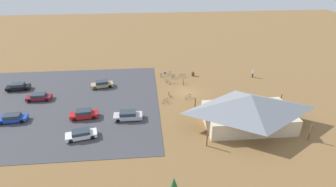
% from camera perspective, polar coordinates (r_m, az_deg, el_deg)
% --- Properties ---
extents(ground, '(160.00, 160.00, 0.00)m').
position_cam_1_polar(ground, '(53.63, 3.87, 0.22)').
color(ground, olive).
rests_on(ground, ground).
extents(parking_lot_asphalt, '(37.11, 31.71, 0.05)m').
position_cam_1_polar(parking_lot_asphalt, '(53.35, -22.46, -2.10)').
color(parking_lot_asphalt, '#424247').
rests_on(parking_lot_asphalt, ground).
extents(bike_pavilion, '(15.38, 9.71, 5.30)m').
position_cam_1_polar(bike_pavilion, '(44.09, 16.54, -3.09)').
color(bike_pavilion, beige).
rests_on(bike_pavilion, ground).
extents(trash_bin, '(0.60, 0.60, 0.90)m').
position_cam_1_polar(trash_bin, '(60.89, 5.22, 4.07)').
color(trash_bin, brown).
rests_on(trash_bin, ground).
extents(lot_sign, '(0.56, 0.08, 2.20)m').
position_cam_1_polar(lot_sign, '(57.58, -0.62, 3.82)').
color(lot_sign, '#99999E').
rests_on(lot_sign, ground).
extents(bicycle_orange_mid_cluster, '(1.27, 1.23, 0.85)m').
position_cam_1_polar(bicycle_orange_mid_cluster, '(49.68, -0.60, -1.55)').
color(bicycle_orange_mid_cluster, black).
rests_on(bicycle_orange_mid_cluster, ground).
extents(bicycle_blue_lone_east, '(0.91, 1.45, 0.86)m').
position_cam_1_polar(bicycle_blue_lone_east, '(59.49, 1.14, 3.54)').
color(bicycle_blue_lone_east, black).
rests_on(bicycle_blue_lone_east, ground).
extents(bicycle_silver_yard_left, '(1.32, 1.20, 0.79)m').
position_cam_1_polar(bicycle_silver_yard_left, '(51.35, 4.24, -0.64)').
color(bicycle_silver_yard_left, black).
rests_on(bicycle_silver_yard_left, ground).
extents(bicycle_yellow_front_row, '(0.51, 1.71, 0.76)m').
position_cam_1_polar(bicycle_yellow_front_row, '(51.74, 0.34, -0.36)').
color(bicycle_yellow_front_row, black).
rests_on(bicycle_yellow_front_row, ground).
extents(bicycle_green_trailside, '(0.48, 1.72, 0.83)m').
position_cam_1_polar(bicycle_green_trailside, '(56.97, 3.20, 2.38)').
color(bicycle_green_trailside, black).
rests_on(bicycle_green_trailside, ground).
extents(bicycle_teal_yard_front, '(1.68, 0.53, 0.88)m').
position_cam_1_polar(bicycle_teal_yard_front, '(60.02, 2.95, 3.72)').
color(bicycle_teal_yard_front, black).
rests_on(bicycle_teal_yard_front, ground).
extents(bicycle_black_edge_north, '(0.48, 1.73, 0.84)m').
position_cam_1_polar(bicycle_black_edge_north, '(60.37, -1.44, 3.87)').
color(bicycle_black_edge_north, black).
rests_on(bicycle_black_edge_north, ground).
extents(bicycle_white_edge_south, '(1.14, 1.41, 0.84)m').
position_cam_1_polar(bicycle_white_edge_south, '(60.87, 0.21, 4.10)').
color(bicycle_white_edge_south, black).
rests_on(bicycle_white_edge_south, ground).
extents(bicycle_purple_by_bin, '(0.94, 1.56, 0.83)m').
position_cam_1_polar(bicycle_purple_by_bin, '(56.93, 0.03, 2.39)').
color(bicycle_purple_by_bin, black).
rests_on(bicycle_purple_by_bin, ground).
extents(car_silver_end_stall, '(4.65, 1.87, 1.45)m').
position_cam_1_polar(car_silver_end_stall, '(45.15, -8.33, -4.53)').
color(car_silver_end_stall, '#BCBCC1').
rests_on(car_silver_end_stall, parking_lot_asphalt).
extents(car_blue_near_entry, '(4.54, 2.08, 1.32)m').
position_cam_1_polar(car_blue_near_entry, '(50.70, -29.61, -4.45)').
color(car_blue_near_entry, '#1E42B2').
rests_on(car_blue_near_entry, parking_lot_asphalt).
extents(car_maroon_far_end, '(4.45, 1.99, 1.27)m').
position_cam_1_polar(car_maroon_far_end, '(55.75, -25.28, -0.64)').
color(car_maroon_far_end, maroon).
rests_on(car_maroon_far_end, parking_lot_asphalt).
extents(car_black_inner_stall, '(4.52, 2.17, 1.39)m').
position_cam_1_polar(car_black_inner_stall, '(61.69, -28.73, 1.24)').
color(car_black_inner_stall, black).
rests_on(car_black_inner_stall, parking_lot_asphalt).
extents(car_white_aisle_side, '(4.75, 2.72, 1.27)m').
position_cam_1_polar(car_white_aisle_side, '(42.44, -17.61, -8.09)').
color(car_white_aisle_side, white).
rests_on(car_white_aisle_side, parking_lot_asphalt).
extents(car_red_front_row, '(4.58, 2.17, 1.47)m').
position_cam_1_polar(car_red_front_row, '(47.10, -17.07, -4.10)').
color(car_red_front_row, red).
rests_on(car_red_front_row, parking_lot_asphalt).
extents(car_tan_by_curb, '(4.57, 2.51, 1.39)m').
position_cam_1_polar(car_tan_by_curb, '(56.78, -13.56, 1.91)').
color(car_tan_by_curb, tan).
rests_on(car_tan_by_curb, parking_lot_asphalt).
extents(visitor_crossing_yard, '(0.36, 0.39, 1.76)m').
position_cam_1_polar(visitor_crossing_yard, '(62.62, 17.26, 4.05)').
color(visitor_crossing_yard, '#2D3347').
rests_on(visitor_crossing_yard, ground).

